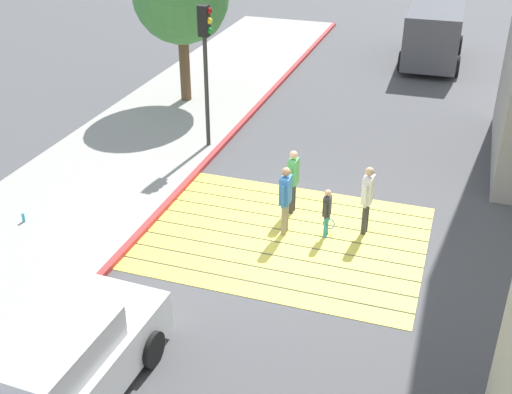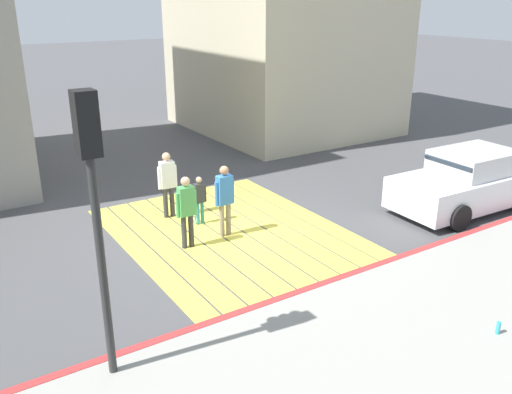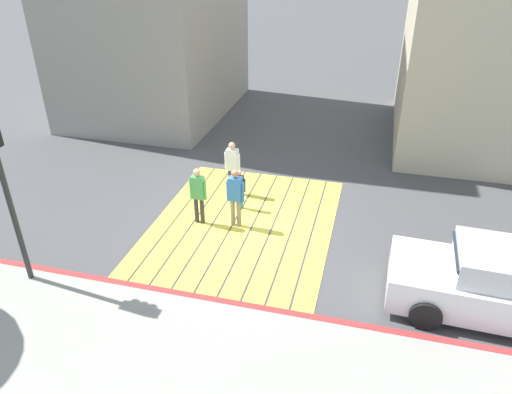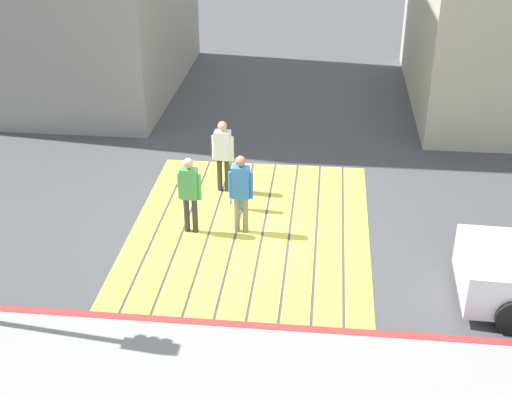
% 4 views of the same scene
% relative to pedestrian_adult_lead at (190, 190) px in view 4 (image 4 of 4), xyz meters
% --- Properties ---
extents(ground_plane, '(120.00, 120.00, 0.00)m').
position_rel_pedestrian_adult_lead_xyz_m(ground_plane, '(0.18, -1.20, -0.97)').
color(ground_plane, '#4C4C4F').
extents(crosswalk_stripes, '(6.40, 4.90, 0.01)m').
position_rel_pedestrian_adult_lead_xyz_m(crosswalk_stripes, '(0.18, -1.20, -0.96)').
color(crosswalk_stripes, '#EAD64C').
rests_on(crosswalk_stripes, ground).
extents(curb_painted, '(0.16, 40.00, 0.13)m').
position_rel_pedestrian_adult_lead_xyz_m(curb_painted, '(-3.07, -1.20, -0.91)').
color(curb_painted, '#BC3333').
rests_on(curb_painted, ground).
extents(pedestrian_adult_lead, '(0.22, 0.49, 1.67)m').
position_rel_pedestrian_adult_lead_xyz_m(pedestrian_adult_lead, '(0.00, 0.00, 0.00)').
color(pedestrian_adult_lead, '#333338').
rests_on(pedestrian_adult_lead, ground).
extents(pedestrian_adult_trailing, '(0.22, 0.50, 1.72)m').
position_rel_pedestrian_adult_lead_xyz_m(pedestrian_adult_trailing, '(0.11, -1.02, 0.03)').
color(pedestrian_adult_trailing, gray).
rests_on(pedestrian_adult_trailing, ground).
extents(pedestrian_adult_side, '(0.25, 0.50, 1.71)m').
position_rel_pedestrian_adult_lead_xyz_m(pedestrian_adult_side, '(1.88, -0.40, 0.02)').
color(pedestrian_adult_side, '#333338').
rests_on(pedestrian_adult_side, ground).
extents(pedestrian_child_with_racket, '(0.28, 0.38, 1.23)m').
position_rel_pedestrian_adult_lead_xyz_m(pedestrian_child_with_racket, '(1.06, -0.84, -0.29)').
color(pedestrian_child_with_racket, teal).
rests_on(pedestrian_child_with_racket, ground).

